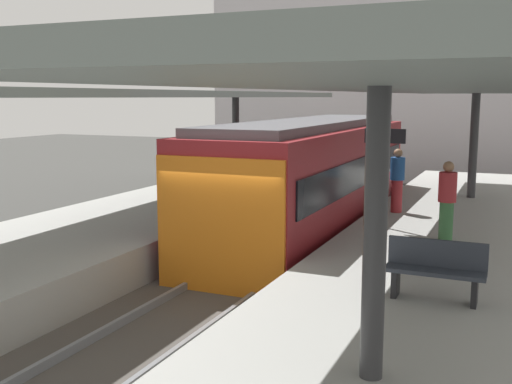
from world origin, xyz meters
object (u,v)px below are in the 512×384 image
platform_bench (436,268)px  passenger_near_bench (447,200)px  passenger_mid_platform (397,179)px  commuter_train (310,180)px  platform_sign (384,155)px

platform_bench → passenger_near_bench: size_ratio=0.86×
passenger_mid_platform → passenger_near_bench: bearing=-60.7°
commuter_train → passenger_mid_platform: (2.25, 0.15, 0.11)m
passenger_near_bench → passenger_mid_platform: bearing=119.3°
commuter_train → passenger_near_bench: 4.55m
platform_bench → passenger_near_bench: 3.90m
passenger_near_bench → passenger_mid_platform: 3.10m
commuter_train → platform_sign: size_ratio=4.84×
commuter_train → passenger_near_bench: bearing=-34.1°
commuter_train → passenger_mid_platform: 2.26m
commuter_train → platform_bench: size_ratio=7.63×
platform_bench → platform_sign: (-1.75, 4.62, 1.16)m
platform_bench → passenger_near_bench: passenger_near_bench is taller
platform_sign → passenger_near_bench: 1.82m
passenger_mid_platform → commuter_train: bearing=-176.1°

